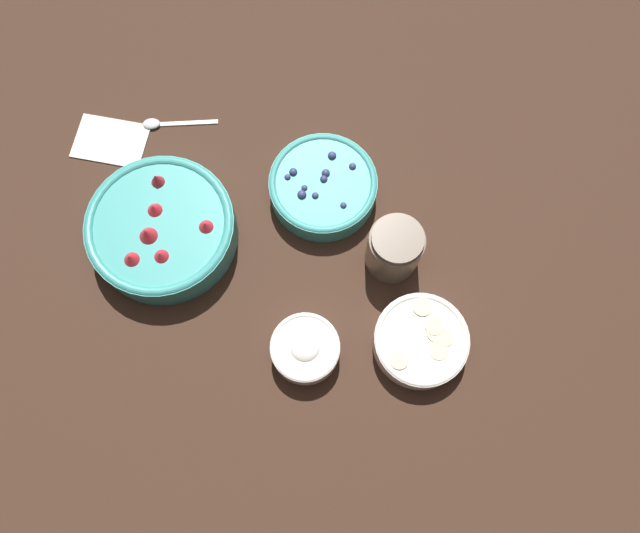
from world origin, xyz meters
TOP-DOWN VIEW (x-y plane):
  - ground_plane at (0.00, 0.00)m, footprint 4.00×4.00m
  - bowl_strawberries at (-0.16, 0.02)m, footprint 0.25×0.25m
  - bowl_blueberries at (0.12, 0.08)m, footprint 0.19×0.19m
  - bowl_bananas at (0.25, -0.20)m, footprint 0.15×0.15m
  - bowl_cream at (0.06, -0.20)m, footprint 0.11×0.11m
  - jar_chocolate at (0.22, -0.05)m, footprint 0.09×0.09m
  - napkin at (-0.26, 0.21)m, footprint 0.15×0.12m
  - spoon at (-0.16, 0.24)m, footprint 0.14×0.02m

SIDE VIEW (x-z plane):
  - ground_plane at x=0.00m, z-range 0.00..0.00m
  - napkin at x=-0.26m, z-range 0.00..0.01m
  - spoon at x=-0.16m, z-range 0.00..0.01m
  - bowl_bananas at x=0.25m, z-range 0.00..0.05m
  - bowl_cream at x=0.06m, z-range 0.00..0.06m
  - bowl_blueberries at x=0.12m, z-range 0.00..0.06m
  - bowl_strawberries at x=-0.16m, z-range 0.00..0.08m
  - jar_chocolate at x=0.22m, z-range 0.00..0.10m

